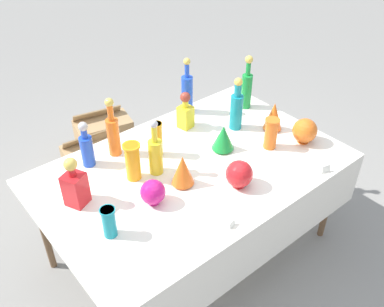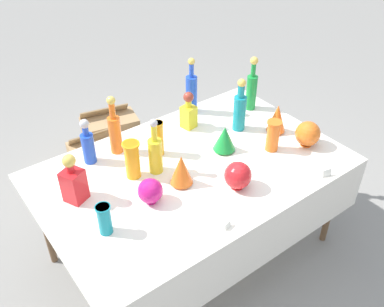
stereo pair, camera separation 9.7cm
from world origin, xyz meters
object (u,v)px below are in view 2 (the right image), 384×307
tall_bottle_1 (155,153)px  slender_vase_1 (158,138)px  tall_bottle_2 (88,144)px  square_decanter_0 (189,112)px  slender_vase_3 (132,159)px  fluted_vase_1 (181,170)px  round_bowl_1 (308,134)px  slender_vase_0 (104,218)px  cardboard_box_behind_left (111,137)px  tall_bottle_0 (252,88)px  fluted_vase_2 (277,118)px  cardboard_box_behind_right (105,159)px  slender_vase_2 (273,135)px  round_bowl_2 (150,191)px  fluted_vase_0 (225,138)px  square_decanter_1 (73,182)px  tall_bottle_3 (240,109)px  tall_bottle_5 (115,130)px  round_bowl_0 (238,175)px  tall_bottle_4 (191,92)px

tall_bottle_1 → slender_vase_1: bearing=51.4°
tall_bottle_2 → square_decanter_0: tall_bottle_2 is taller
slender_vase_3 → fluted_vase_1: size_ratio=1.20×
fluted_vase_1 → round_bowl_1: fluted_vase_1 is taller
tall_bottle_2 → slender_vase_0: 0.62m
tall_bottle_2 → cardboard_box_behind_left: 1.31m
tall_bottle_0 → round_bowl_1: 0.58m
tall_bottle_0 → fluted_vase_2: (-0.08, -0.34, -0.06)m
cardboard_box_behind_right → slender_vase_1: bearing=-90.9°
slender_vase_1 → fluted_vase_1: bearing=-99.7°
tall_bottle_0 → tall_bottle_2: 1.25m
slender_vase_2 → tall_bottle_0: bearing=62.0°
tall_bottle_1 → square_decanter_0: size_ratio=1.35×
tall_bottle_2 → round_bowl_2: (0.10, -0.54, -0.05)m
slender_vase_0 → square_decanter_0: bearing=30.3°
fluted_vase_0 → round_bowl_2: bearing=-168.8°
round_bowl_2 → fluted_vase_0: bearing=11.2°
slender_vase_3 → tall_bottle_2: bearing=116.5°
tall_bottle_1 → cardboard_box_behind_left: size_ratio=0.69×
slender_vase_1 → fluted_vase_2: bearing=-18.8°
slender_vase_0 → slender_vase_2: bearing=0.2°
tall_bottle_0 → square_decanter_1: bearing=-174.1°
slender_vase_3 → fluted_vase_2: bearing=-9.4°
slender_vase_2 → slender_vase_0: bearing=-179.8°
tall_bottle_3 → round_bowl_1: 0.47m
square_decanter_0 → tall_bottle_1: bearing=-148.4°
fluted_vase_1 → square_decanter_0: bearing=49.6°
tall_bottle_1 → cardboard_box_behind_left: bearing=76.5°
round_bowl_1 → fluted_vase_1: bearing=168.8°
tall_bottle_5 → round_bowl_0: 0.83m
slender_vase_0 → round_bowl_2: size_ratio=1.18×
tall_bottle_0 → square_decanter_1: (-1.46, -0.15, -0.04)m
slender_vase_2 → slender_vase_3: size_ratio=0.89×
round_bowl_2 → slender_vase_2: bearing=-3.2°
tall_bottle_3 → slender_vase_3: size_ratio=1.60×
fluted_vase_2 → round_bowl_0: size_ratio=1.24×
tall_bottle_4 → slender_vase_3: (-0.72, -0.39, -0.04)m
round_bowl_0 → tall_bottle_2: bearing=127.8°
tall_bottle_4 → slender_vase_0: tall_bottle_4 is taller
slender_vase_1 → cardboard_box_behind_right: bearing=89.1°
cardboard_box_behind_left → round_bowl_1: bearing=-68.9°
tall_bottle_1 → round_bowl_1: tall_bottle_1 is taller
fluted_vase_1 → round_bowl_0: (0.24, -0.22, -0.02)m
tall_bottle_3 → fluted_vase_2: 0.26m
round_bowl_1 → round_bowl_2: 1.12m
tall_bottle_2 → tall_bottle_3: tall_bottle_3 is taller
tall_bottle_5 → slender_vase_2: (0.81, -0.58, -0.05)m
slender_vase_2 → tall_bottle_1: bearing=160.0°
round_bowl_2 → slender_vase_0: bearing=-169.9°
tall_bottle_1 → round_bowl_1: size_ratio=2.15×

